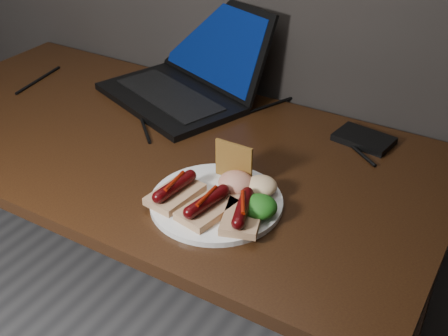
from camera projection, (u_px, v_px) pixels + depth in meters
desk at (153, 170)px, 1.39m from camera, size 1.40×0.70×0.75m
laptop at (187, 77)px, 1.52m from camera, size 0.48×0.44×0.25m
hard_drive at (364, 139)px, 1.33m from camera, size 0.14×0.10×0.02m
desk_cables at (186, 110)px, 1.47m from camera, size 1.01×0.42×0.01m
plate at (216, 202)px, 1.12m from camera, size 0.33×0.33×0.01m
bread_sausage_left at (175, 191)px, 1.12m from camera, size 0.08×0.12×0.04m
bread_sausage_center at (207, 206)px, 1.07m from camera, size 0.09×0.13×0.04m
bread_sausage_right at (243, 213)px, 1.06m from camera, size 0.10×0.13×0.04m
crispbread at (234, 161)px, 1.16m from camera, size 0.08×0.01×0.08m
salad_greens at (259, 207)px, 1.07m from camera, size 0.07×0.07×0.04m
salsa_mound at (236, 183)px, 1.14m from camera, size 0.07×0.07×0.04m
coleslaw_mound at (261, 186)px, 1.13m from camera, size 0.06×0.06×0.04m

